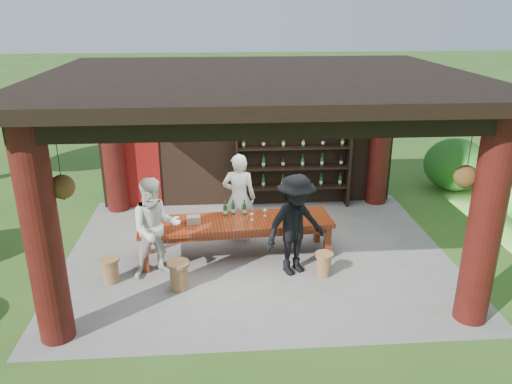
{
  "coord_description": "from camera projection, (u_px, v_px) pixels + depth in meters",
  "views": [
    {
      "loc": [
        -0.69,
        -8.77,
        4.61
      ],
      "look_at": [
        0.0,
        0.4,
        1.15
      ],
      "focal_mm": 35.0,
      "sensor_mm": 36.0,
      "label": 1
    }
  ],
  "objects": [
    {
      "name": "pavilion",
      "position": [
        255.0,
        143.0,
        9.51
      ],
      "size": [
        7.5,
        6.0,
        3.6
      ],
      "color": "slate",
      "rests_on": "ground"
    },
    {
      "name": "trees",
      "position": [
        442.0,
        70.0,
        10.17
      ],
      "size": [
        21.46,
        10.52,
        4.8
      ],
      "color": "#3F2819",
      "rests_on": "ground"
    },
    {
      "name": "guest_woman",
      "position": [
        156.0,
        228.0,
        8.77
      ],
      "size": [
        1.06,
        0.93,
        1.85
      ],
      "primitive_type": "imported",
      "rotation": [
        0.0,
        0.0,
        0.29
      ],
      "color": "silver",
      "rests_on": "ground"
    },
    {
      "name": "stool_near_right",
      "position": [
        324.0,
        263.0,
        9.0
      ],
      "size": [
        0.33,
        0.33,
        0.44
      ],
      "rotation": [
        0.0,
        0.0,
        -0.42
      ],
      "color": "brown",
      "rests_on": "ground"
    },
    {
      "name": "table_glasses",
      "position": [
        275.0,
        214.0,
        9.63
      ],
      "size": [
        0.89,
        0.23,
        0.15
      ],
      "color": "silver",
      "rests_on": "tasting_table"
    },
    {
      "name": "napkin_basket",
      "position": [
        193.0,
        220.0,
        9.37
      ],
      "size": [
        0.27,
        0.2,
        0.14
      ],
      "primitive_type": "cube",
      "rotation": [
        0.0,
        0.0,
        0.08
      ],
      "color": "#BF6672",
      "rests_on": "tasting_table"
    },
    {
      "name": "table_bottles",
      "position": [
        234.0,
        207.0,
        9.72
      ],
      "size": [
        0.45,
        0.14,
        0.31
      ],
      "color": "#194C1E",
      "rests_on": "tasting_table"
    },
    {
      "name": "ground",
      "position": [
        258.0,
        253.0,
        9.86
      ],
      "size": [
        90.0,
        90.0,
        0.0
      ],
      "primitive_type": "plane",
      "color": "#2D5119",
      "rests_on": "ground"
    },
    {
      "name": "shrubs",
      "position": [
        386.0,
        212.0,
        10.36
      ],
      "size": [
        15.7,
        7.57,
        1.36
      ],
      "color": "#194C14",
      "rests_on": "ground"
    },
    {
      "name": "wine_shelf",
      "position": [
        293.0,
        158.0,
        11.79
      ],
      "size": [
        2.74,
        0.42,
        2.41
      ],
      "color": "black",
      "rests_on": "ground"
    },
    {
      "name": "tasting_table",
      "position": [
        236.0,
        226.0,
        9.56
      ],
      "size": [
        3.73,
        1.22,
        0.75
      ],
      "rotation": [
        0.0,
        0.0,
        0.08
      ],
      "color": "#5E200D",
      "rests_on": "ground"
    },
    {
      "name": "stool_far_left",
      "position": [
        110.0,
        269.0,
        8.78
      ],
      "size": [
        0.35,
        0.35,
        0.46
      ],
      "rotation": [
        0.0,
        0.0,
        -0.07
      ],
      "color": "brown",
      "rests_on": "ground"
    },
    {
      "name": "stool_near_left",
      "position": [
        179.0,
        275.0,
        8.55
      ],
      "size": [
        0.39,
        0.39,
        0.51
      ],
      "rotation": [
        0.0,
        0.0,
        -0.17
      ],
      "color": "brown",
      "rests_on": "ground"
    },
    {
      "name": "guest_man",
      "position": [
        295.0,
        225.0,
        8.86
      ],
      "size": [
        1.4,
        1.17,
        1.88
      ],
      "primitive_type": "imported",
      "rotation": [
        0.0,
        0.0,
        0.47
      ],
      "color": "black",
      "rests_on": "ground"
    },
    {
      "name": "host",
      "position": [
        239.0,
        198.0,
        10.13
      ],
      "size": [
        0.74,
        0.54,
        1.86
      ],
      "primitive_type": "imported",
      "rotation": [
        0.0,
        0.0,
        2.99
      ],
      "color": "white",
      "rests_on": "ground"
    }
  ]
}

